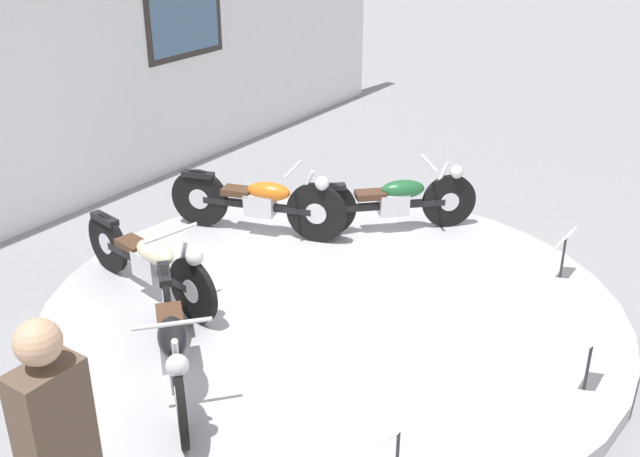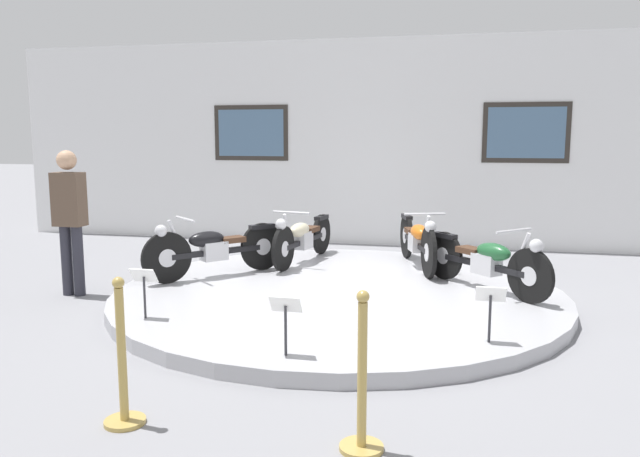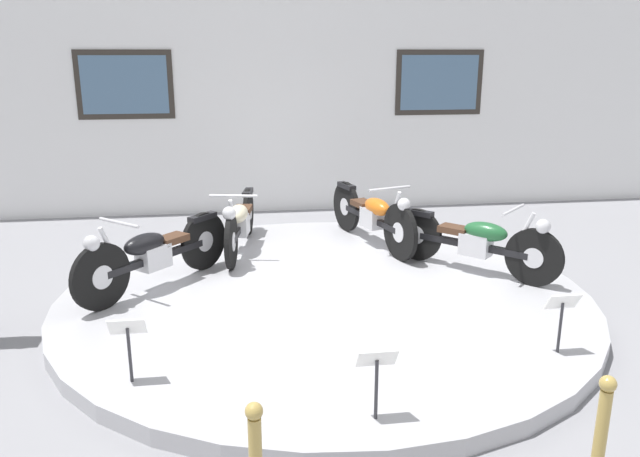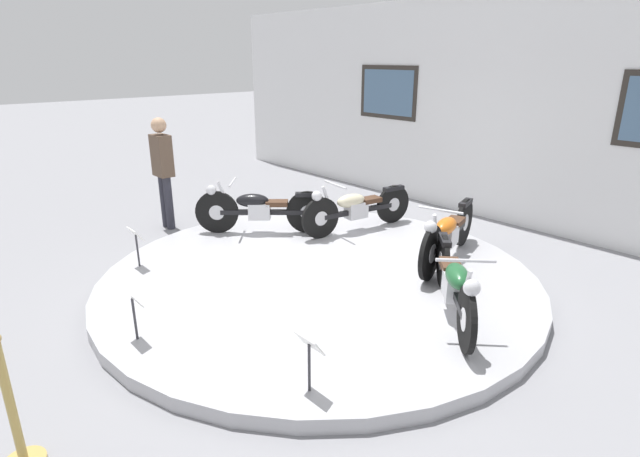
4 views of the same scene
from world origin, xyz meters
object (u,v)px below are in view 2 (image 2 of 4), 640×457
info_placard_front_centre (285,312)px  stanchion_post_left_of_entry (123,375)px  motorcycle_green (487,260)px  info_placard_front_left (144,282)px  motorcycle_cream (302,237)px  stanchion_post_right_of_entry (362,398)px  visitor_standing (70,213)px  motorcycle_black (214,247)px  info_placard_front_right (490,302)px  motorcycle_orange (417,239)px

info_placard_front_centre → stanchion_post_left_of_entry: stanchion_post_left_of_entry is taller
motorcycle_green → info_placard_front_left: bearing=-150.7°
motorcycle_cream → stanchion_post_right_of_entry: size_ratio=1.89×
visitor_standing → stanchion_post_left_of_entry: size_ratio=1.73×
visitor_standing → stanchion_post_left_of_entry: bearing=-51.2°
motorcycle_black → info_placard_front_left: size_ratio=2.97×
info_placard_front_centre → stanchion_post_left_of_entry: bearing=-125.4°
info_placard_front_right → stanchion_post_left_of_entry: bearing=-143.0°
info_placard_front_left → info_placard_front_right: bearing=0.0°
visitor_standing → stanchion_post_left_of_entry: (2.42, -3.00, -0.67)m
motorcycle_cream → visitor_standing: visitor_standing is taller
info_placard_front_right → info_placard_front_centre: bearing=-156.7°
motorcycle_cream → motorcycle_orange: motorcycle_orange is taller
stanchion_post_left_of_entry → motorcycle_orange: bearing=71.6°
motorcycle_green → motorcycle_orange: bearing=127.4°
stanchion_post_right_of_entry → info_placard_front_right: bearing=65.7°
motorcycle_black → motorcycle_green: bearing=-0.0°
motorcycle_cream → info_placard_front_left: bearing=-105.6°
motorcycle_black → motorcycle_orange: size_ratio=0.78×
motorcycle_orange → stanchion_post_left_of_entry: bearing=-108.4°
info_placard_front_left → info_placard_front_right: (3.31, 0.00, 0.00)m
motorcycle_black → stanchion_post_right_of_entry: size_ratio=1.48×
motorcycle_cream → stanchion_post_right_of_entry: 5.15m
info_placard_front_right → stanchion_post_left_of_entry: 3.10m
motorcycle_orange → stanchion_post_left_of_entry: stanchion_post_left_of_entry is taller
motorcycle_cream → stanchion_post_left_of_entry: stanchion_post_left_of_entry is taller
info_placard_front_left → visitor_standing: 2.01m
info_placard_front_left → info_placard_front_centre: same height
info_placard_front_left → visitor_standing: size_ratio=0.29×
motorcycle_black → info_placard_front_right: (3.35, -1.88, -0.02)m
info_placard_front_left → stanchion_post_left_of_entry: (0.84, -1.86, -0.17)m
motorcycle_cream → visitor_standing: 3.11m
visitor_standing → motorcycle_orange: bearing=25.0°
motorcycle_black → info_placard_front_centre: 3.10m
motorcycle_orange → motorcycle_black: bearing=-155.4°
motorcycle_black → motorcycle_orange: bearing=24.6°
motorcycle_black → motorcycle_cream: size_ratio=0.79×
motorcycle_orange → visitor_standing: bearing=-155.0°
info_placard_front_centre → visitor_standing: 3.76m
info_placard_front_centre → stanchion_post_left_of_entry: (-0.82, -1.15, -0.17)m
motorcycle_black → motorcycle_green: size_ratio=1.05×
info_placard_front_left → stanchion_post_right_of_entry: size_ratio=0.50×
motorcycle_black → motorcycle_green: 3.39m
motorcycle_black → motorcycle_orange: motorcycle_orange is taller
info_placard_front_right → visitor_standing: visitor_standing is taller
stanchion_post_left_of_entry → stanchion_post_right_of_entry: same height
motorcycle_cream → motorcycle_green: (2.51, -1.14, -0.00)m
info_placard_front_centre → info_placard_front_right: same height
info_placard_front_left → stanchion_post_left_of_entry: stanchion_post_left_of_entry is taller
motorcycle_black → stanchion_post_left_of_entry: size_ratio=1.48×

